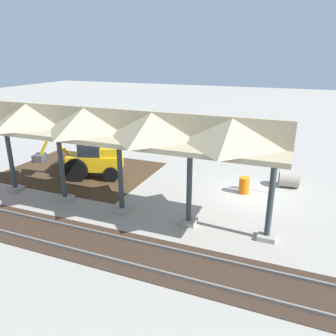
{
  "coord_description": "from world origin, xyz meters",
  "views": [
    {
      "loc": [
        -1.88,
        16.64,
        7.16
      ],
      "look_at": [
        4.04,
        1.95,
        1.6
      ],
      "focal_mm": 35.0,
      "sensor_mm": 36.0,
      "label": 1
    }
  ],
  "objects_px": {
    "stop_sign": "(277,166)",
    "backhoe": "(92,158)",
    "concrete_pipe": "(289,179)",
    "traffic_barrel": "(244,185)"
  },
  "relations": [
    {
      "from": "traffic_barrel",
      "to": "concrete_pipe",
      "type": "bearing_deg",
      "value": -139.77
    },
    {
      "from": "backhoe",
      "to": "concrete_pipe",
      "type": "relative_size",
      "value": 4.59
    },
    {
      "from": "stop_sign",
      "to": "backhoe",
      "type": "bearing_deg",
      "value": 8.1
    },
    {
      "from": "traffic_barrel",
      "to": "stop_sign",
      "type": "bearing_deg",
      "value": -162.77
    },
    {
      "from": "stop_sign",
      "to": "traffic_barrel",
      "type": "relative_size",
      "value": 2.45
    },
    {
      "from": "backhoe",
      "to": "traffic_barrel",
      "type": "height_order",
      "value": "backhoe"
    },
    {
      "from": "backhoe",
      "to": "concrete_pipe",
      "type": "bearing_deg",
      "value": -165.58
    },
    {
      "from": "stop_sign",
      "to": "backhoe",
      "type": "xyz_separation_m",
      "value": [
        10.47,
        1.49,
        -0.32
      ]
    },
    {
      "from": "backhoe",
      "to": "concrete_pipe",
      "type": "distance_m",
      "value": 11.49
    },
    {
      "from": "backhoe",
      "to": "traffic_barrel",
      "type": "distance_m",
      "value": 9.01
    }
  ]
}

